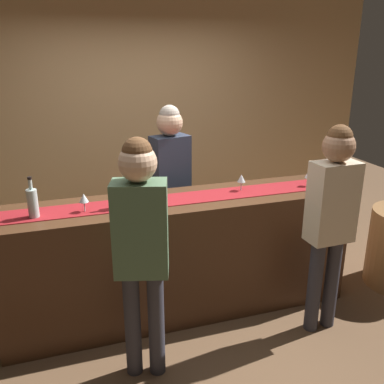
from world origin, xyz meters
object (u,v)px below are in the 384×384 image
at_px(wine_glass_mid_counter, 309,175).
at_px(customer_sipping, 331,210).
at_px(wine_bottle_amber, 126,193).
at_px(customer_browsing, 141,238).
at_px(wine_glass_far_end, 84,199).
at_px(wine_bottle_clear, 33,203).
at_px(wine_glass_near_customer, 241,179).
at_px(bartender, 170,175).

height_order(wine_glass_mid_counter, customer_sipping, customer_sipping).
height_order(wine_bottle_amber, customer_browsing, customer_browsing).
distance_m(customer_sipping, customer_browsing, 1.45).
bearing_deg(wine_glass_far_end, wine_bottle_clear, 179.90).
height_order(wine_glass_near_customer, bartender, bartender).
bearing_deg(wine_bottle_amber, wine_glass_far_end, 179.79).
bearing_deg(wine_bottle_clear, bartender, 28.21).
xyz_separation_m(wine_glass_near_customer, bartender, (-0.47, 0.54, -0.08)).
relative_size(bartender, customer_sipping, 1.02).
distance_m(wine_bottle_clear, wine_glass_far_end, 0.35).
bearing_deg(customer_sipping, bartender, 126.51).
bearing_deg(bartender, customer_browsing, 53.12).
bearing_deg(wine_bottle_clear, customer_browsing, -42.94).
height_order(wine_bottle_amber, bartender, bartender).
xyz_separation_m(wine_glass_far_end, customer_sipping, (1.75, -0.54, -0.10)).
xyz_separation_m(bartender, customer_sipping, (0.92, -1.17, -0.02)).
distance_m(wine_bottle_amber, wine_glass_near_customer, 0.99).
bearing_deg(customer_browsing, bartender, 83.02).
bearing_deg(customer_browsing, wine_glass_mid_counter, 37.56).
relative_size(wine_bottle_clear, wine_glass_far_end, 2.10).
distance_m(wine_bottle_amber, wine_glass_far_end, 0.31).
xyz_separation_m(wine_glass_mid_counter, wine_glass_far_end, (-1.90, -0.02, 0.00)).
relative_size(wine_bottle_amber, bartender, 0.18).
distance_m(wine_glass_near_customer, wine_glass_mid_counter, 0.61).
bearing_deg(wine_bottle_amber, wine_bottle_clear, 179.85).
distance_m(wine_bottle_amber, wine_glass_mid_counter, 1.59).
height_order(wine_bottle_amber, wine_glass_near_customer, wine_bottle_amber).
bearing_deg(customer_sipping, wine_glass_mid_counter, 72.76).
relative_size(wine_glass_mid_counter, bartender, 0.09).
height_order(wine_glass_near_customer, wine_glass_far_end, same).
height_order(wine_bottle_amber, wine_bottle_clear, same).
xyz_separation_m(wine_glass_far_end, bartender, (0.83, 0.63, -0.08)).
relative_size(wine_bottle_amber, wine_glass_near_customer, 2.10).
height_order(wine_bottle_amber, wine_glass_mid_counter, wine_bottle_amber).
relative_size(wine_bottle_clear, wine_glass_near_customer, 2.10).
xyz_separation_m(wine_bottle_clear, wine_glass_far_end, (0.35, -0.00, -0.01)).
height_order(wine_glass_far_end, customer_browsing, customer_browsing).
xyz_separation_m(wine_bottle_clear, bartender, (1.18, 0.63, -0.08)).
distance_m(wine_glass_near_customer, customer_sipping, 0.78).
height_order(wine_bottle_amber, customer_sipping, customer_sipping).
distance_m(bartender, customer_browsing, 1.34).
height_order(wine_bottle_clear, customer_sipping, customer_sipping).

